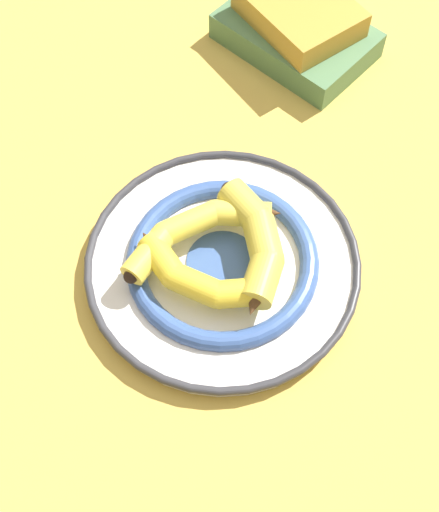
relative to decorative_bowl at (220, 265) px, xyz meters
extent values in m
plane|color=gold|center=(-0.01, 0.00, -0.01)|extent=(2.80, 2.80, 0.00)
cylinder|color=white|center=(0.00, 0.00, -0.01)|extent=(0.31, 0.31, 0.02)
torus|color=#385699|center=(0.00, 0.00, 0.01)|extent=(0.22, 0.22, 0.02)
cylinder|color=#385699|center=(0.00, 0.00, 0.00)|extent=(0.08, 0.08, 0.00)
torus|color=#333338|center=(0.00, 0.00, 0.00)|extent=(0.32, 0.32, 0.01)
cylinder|color=yellow|center=(-0.03, 0.05, 0.03)|extent=(0.06, 0.07, 0.03)
cylinder|color=yellow|center=(-0.05, -0.01, 0.03)|extent=(0.04, 0.07, 0.03)
cylinder|color=yellow|center=(-0.04, -0.07, 0.03)|extent=(0.05, 0.07, 0.03)
sphere|color=yellow|center=(-0.05, 0.02, 0.03)|extent=(0.03, 0.03, 0.03)
sphere|color=yellow|center=(-0.05, -0.04, 0.03)|extent=(0.03, 0.03, 0.03)
cone|color=#472D19|center=(-0.01, 0.08, 0.03)|extent=(0.03, 0.04, 0.02)
sphere|color=black|center=(-0.03, -0.10, 0.03)|extent=(0.02, 0.02, 0.02)
cylinder|color=yellow|center=(-0.03, -0.06, 0.03)|extent=(0.05, 0.03, 0.03)
cylinder|color=yellow|center=(0.02, -0.05, 0.03)|extent=(0.06, 0.06, 0.03)
cylinder|color=yellow|center=(0.06, -0.01, 0.03)|extent=(0.05, 0.06, 0.03)
sphere|color=yellow|center=(0.00, -0.06, 0.03)|extent=(0.03, 0.03, 0.03)
sphere|color=yellow|center=(0.05, -0.03, 0.03)|extent=(0.03, 0.03, 0.03)
cone|color=#472D19|center=(-0.05, -0.06, 0.03)|extent=(0.03, 0.02, 0.02)
sphere|color=black|center=(0.07, 0.02, 0.03)|extent=(0.02, 0.02, 0.02)
cylinder|color=gold|center=(0.06, 0.02, 0.04)|extent=(0.06, 0.07, 0.04)
cylinder|color=gold|center=(0.02, 0.05, 0.04)|extent=(0.06, 0.06, 0.04)
cylinder|color=gold|center=(-0.04, 0.06, 0.04)|extent=(0.06, 0.04, 0.04)
sphere|color=gold|center=(0.04, 0.04, 0.04)|extent=(0.04, 0.04, 0.04)
sphere|color=gold|center=(-0.01, 0.06, 0.04)|extent=(0.04, 0.04, 0.04)
cone|color=#472D19|center=(0.07, 0.00, 0.04)|extent=(0.04, 0.04, 0.03)
sphere|color=black|center=(-0.06, 0.05, 0.04)|extent=(0.02, 0.02, 0.02)
cube|color=#4C754C|center=(-0.25, 0.29, 0.01)|extent=(0.24, 0.19, 0.04)
cube|color=white|center=(-0.26, 0.29, 0.01)|extent=(0.23, 0.17, 0.03)
cube|color=#B28933|center=(-0.26, 0.29, 0.04)|extent=(0.16, 0.13, 0.04)
cube|color=white|center=(-0.26, 0.29, 0.04)|extent=(0.16, 0.12, 0.03)
camera|label=1|loc=(0.34, -0.21, 0.73)|focal=50.00mm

